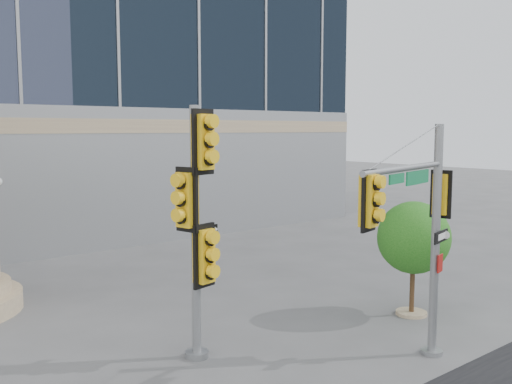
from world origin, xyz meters
TOP-DOWN VIEW (x-y plane):
  - ground at (0.00, 0.00)m, footprint 120.00×120.00m
  - main_signal_pole at (1.22, -1.44)m, footprint 3.96×1.28m
  - secondary_signal_pole at (-2.12, 1.87)m, footprint 1.03×0.74m
  - street_tree at (4.13, 0.75)m, footprint 2.01×1.97m

SIDE VIEW (x-z plane):
  - ground at x=0.00m, z-range 0.00..0.00m
  - street_tree at x=4.13m, z-range 0.50..3.63m
  - main_signal_pole at x=1.22m, z-range 0.62..5.81m
  - secondary_signal_pole at x=-2.12m, z-range 0.49..6.07m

